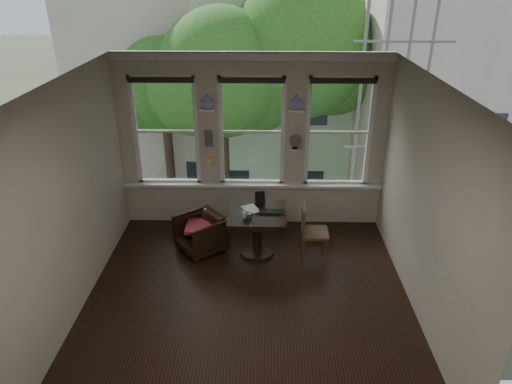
{
  "coord_description": "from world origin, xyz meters",
  "views": [
    {
      "loc": [
        0.22,
        -5.09,
        4.12
      ],
      "look_at": [
        0.09,
        0.9,
        1.22
      ],
      "focal_mm": 32.0,
      "sensor_mm": 36.0,
      "label": 1
    }
  ],
  "objects_px": {
    "side_chair_right": "(315,232)",
    "laptop": "(271,214)",
    "table": "(257,233)",
    "mug": "(245,215)",
    "armchair_left": "(201,234)"
  },
  "relations": [
    {
      "from": "side_chair_right",
      "to": "laptop",
      "type": "relative_size",
      "value": 2.51
    },
    {
      "from": "armchair_left",
      "to": "mug",
      "type": "relative_size",
      "value": 6.19
    },
    {
      "from": "armchair_left",
      "to": "laptop",
      "type": "distance_m",
      "value": 1.22
    },
    {
      "from": "side_chair_right",
      "to": "table",
      "type": "bearing_deg",
      "value": 84.82
    },
    {
      "from": "armchair_left",
      "to": "laptop",
      "type": "xyz_separation_m",
      "value": [
        1.12,
        -0.12,
        0.45
      ]
    },
    {
      "from": "table",
      "to": "laptop",
      "type": "relative_size",
      "value": 2.46
    },
    {
      "from": "side_chair_right",
      "to": "laptop",
      "type": "xyz_separation_m",
      "value": [
        -0.69,
        0.04,
        0.3
      ]
    },
    {
      "from": "side_chair_right",
      "to": "armchair_left",
      "type": "bearing_deg",
      "value": 86.44
    },
    {
      "from": "table",
      "to": "laptop",
      "type": "bearing_deg",
      "value": -18.04
    },
    {
      "from": "armchair_left",
      "to": "side_chair_right",
      "type": "bearing_deg",
      "value": 46.56
    },
    {
      "from": "side_chair_right",
      "to": "laptop",
      "type": "distance_m",
      "value": 0.75
    },
    {
      "from": "table",
      "to": "mug",
      "type": "xyz_separation_m",
      "value": [
        -0.17,
        -0.19,
        0.43
      ]
    },
    {
      "from": "side_chair_right",
      "to": "laptop",
      "type": "height_order",
      "value": "side_chair_right"
    },
    {
      "from": "table",
      "to": "armchair_left",
      "type": "relative_size",
      "value": 1.31
    },
    {
      "from": "laptop",
      "to": "mug",
      "type": "bearing_deg",
      "value": -160.43
    }
  ]
}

